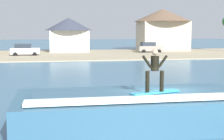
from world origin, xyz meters
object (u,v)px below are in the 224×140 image
Objects in this scene: house_gabled_white at (163,26)px; surfer at (155,68)px; car_near_shore at (25,50)px; house_small_cottage at (69,32)px; wave_crest at (133,109)px; car_far_shore at (149,47)px; surfboard at (155,92)px; tree_tall_bare at (168,26)px.

surfer is at bearing -108.92° from house_gabled_white.
house_small_cottage is at bearing 47.75° from car_near_shore.
house_small_cottage is (-0.79, 47.80, 1.09)m from surfer.
house_small_cottage reaches higher than surfer.
car_far_shore reaches higher than wave_crest.
car_near_shore reaches higher than surfboard.
car_near_shore is 20.80m from car_far_shore.
tree_tall_bare is (4.67, 3.73, 3.74)m from car_far_shore.
house_gabled_white is (17.48, 48.29, 3.88)m from wave_crest.
wave_crest is at bearing 137.11° from surfer.
surfer is 0.26× the size of tree_tall_bare.
car_far_shore is 0.50× the size of house_small_cottage.
surfboard reaches higher than wave_crest.
car_near_shore is at bearing 101.11° from surfboard.
car_far_shore is 0.65× the size of tree_tall_bare.
wave_crest is 40.04m from car_near_shore.
tree_tall_bare reaches higher than car_far_shore.
wave_crest is 50.26m from tree_tall_bare.
surfer is 51.78m from house_gabled_white.
house_small_cottage reaches higher than wave_crest.
tree_tall_bare reaches higher than car_near_shore.
wave_crest is 4.44× the size of surfboard.
car_far_shore is (20.49, 3.60, 0.00)m from car_near_shore.
car_near_shore is 0.40× the size of house_gabled_white.
car_near_shore is (-7.82, 40.06, -1.51)m from surfer.
car_near_shore and car_far_shore have the same top height.
car_far_shore is (13.37, 43.00, 0.26)m from wave_crest.
surfboard is at bearing -89.00° from house_small_cottage.
surfer is 0.16× the size of house_gabled_white.
surfer is 45.48m from car_far_shore.
house_gabled_white is 1.30× the size of house_small_cottage.
tree_tall_bare is at bearing 68.89° from wave_crest.
surfer is (0.70, -0.65, 1.77)m from wave_crest.
wave_crest is 2.01m from surfer.
surfer is at bearing -106.18° from car_far_shore.
tree_tall_bare is at bearing 16.24° from car_near_shore.
surfboard is 40.80m from car_near_shore.
tree_tall_bare reaches higher than house_small_cottage.
house_small_cottage is at bearing -176.27° from house_gabled_white.
surfer is 50.51m from tree_tall_bare.
car_near_shore is at bearing -163.76° from tree_tall_bare.
surfboard is 0.33× the size of tree_tall_bare.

